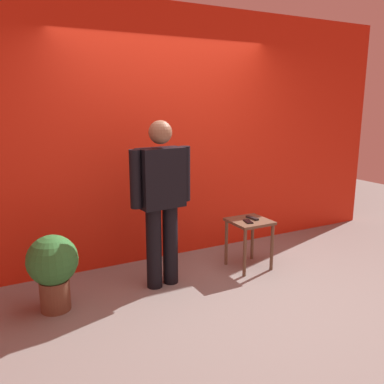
# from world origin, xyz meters

# --- Properties ---
(ground_plane) EXTENTS (12.00, 12.00, 0.00)m
(ground_plane) POSITION_xyz_m (0.00, 0.00, 0.00)
(ground_plane) COLOR gray
(back_wall_red) EXTENTS (6.27, 0.12, 2.85)m
(back_wall_red) POSITION_xyz_m (0.00, 1.32, 1.43)
(back_wall_red) COLOR red
(back_wall_red) RESTS_ON ground_plane
(standing_person) EXTENTS (0.65, 0.26, 1.64)m
(standing_person) POSITION_xyz_m (-0.40, 0.57, 0.92)
(standing_person) COLOR black
(standing_person) RESTS_ON ground_plane
(side_table) EXTENTS (0.42, 0.42, 0.55)m
(side_table) POSITION_xyz_m (0.62, 0.53, 0.44)
(side_table) COLOR brown
(side_table) RESTS_ON ground_plane
(cell_phone) EXTENTS (0.10, 0.16, 0.01)m
(cell_phone) POSITION_xyz_m (0.56, 0.47, 0.55)
(cell_phone) COLOR black
(cell_phone) RESTS_ON side_table
(tv_remote) EXTENTS (0.06, 0.17, 0.02)m
(tv_remote) POSITION_xyz_m (0.67, 0.55, 0.56)
(tv_remote) COLOR black
(tv_remote) RESTS_ON side_table
(potted_plant) EXTENTS (0.44, 0.44, 0.69)m
(potted_plant) POSITION_xyz_m (-1.44, 0.55, 0.41)
(potted_plant) COLOR brown
(potted_plant) RESTS_ON ground_plane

